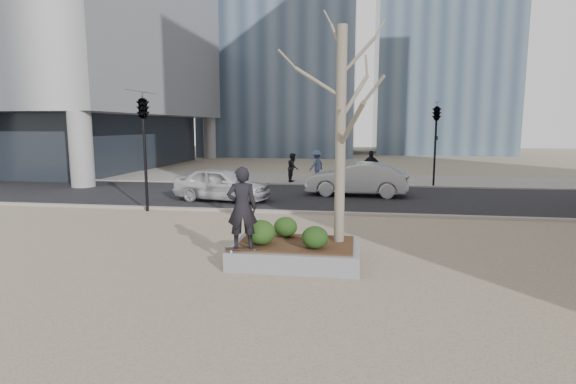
# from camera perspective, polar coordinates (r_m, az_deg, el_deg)

# --- Properties ---
(ground) EXTENTS (120.00, 120.00, 0.00)m
(ground) POSITION_cam_1_polar(r_m,az_deg,el_deg) (11.04, -4.19, -8.66)
(ground) COLOR gray
(ground) RESTS_ON ground
(street) EXTENTS (60.00, 8.00, 0.02)m
(street) POSITION_cam_1_polar(r_m,az_deg,el_deg) (20.67, 1.99, -0.57)
(street) COLOR black
(street) RESTS_ON ground
(far_sidewalk) EXTENTS (60.00, 6.00, 0.02)m
(far_sidewalk) POSITION_cam_1_polar(r_m,az_deg,el_deg) (27.57, 3.71, 1.68)
(far_sidewalk) COLOR gray
(far_sidewalk) RESTS_ON ground
(planter) EXTENTS (3.00, 2.00, 0.45)m
(planter) POSITION_cam_1_polar(r_m,az_deg,el_deg) (10.80, 1.02, -7.78)
(planter) COLOR gray
(planter) RESTS_ON ground
(planter_mulch) EXTENTS (2.70, 1.70, 0.04)m
(planter_mulch) POSITION_cam_1_polar(r_m,az_deg,el_deg) (10.74, 1.03, -6.53)
(planter_mulch) COLOR #382314
(planter_mulch) RESTS_ON planter
(sycamore_tree) EXTENTS (2.80, 2.80, 6.60)m
(sycamore_tree) POSITION_cam_1_polar(r_m,az_deg,el_deg) (10.60, 6.77, 11.34)
(sycamore_tree) COLOR gray
(sycamore_tree) RESTS_ON planter_mulch
(shrub_left) EXTENTS (0.69, 0.69, 0.58)m
(shrub_left) POSITION_cam_1_polar(r_m,az_deg,el_deg) (10.48, -3.49, -5.15)
(shrub_left) COLOR #193B12
(shrub_left) RESTS_ON planter_mulch
(shrub_middle) EXTENTS (0.59, 0.59, 0.50)m
(shrub_middle) POSITION_cam_1_polar(r_m,az_deg,el_deg) (11.21, -0.31, -4.46)
(shrub_middle) COLOR #1A3912
(shrub_middle) RESTS_ON planter_mulch
(shrub_right) EXTENTS (0.60, 0.60, 0.51)m
(shrub_right) POSITION_cam_1_polar(r_m,az_deg,el_deg) (10.17, 3.44, -5.79)
(shrub_right) COLOR #163510
(shrub_right) RESTS_ON planter_mulch
(skateboard) EXTENTS (0.80, 0.42, 0.08)m
(skateboard) POSITION_cam_1_polar(r_m,az_deg,el_deg) (10.19, -5.77, -7.29)
(skateboard) COLOR black
(skateboard) RESTS_ON planter
(skateboarder) EXTENTS (0.75, 0.57, 1.83)m
(skateboarder) POSITION_cam_1_polar(r_m,az_deg,el_deg) (9.98, -5.85, -2.01)
(skateboarder) COLOR black
(skateboarder) RESTS_ON skateboard
(police_car) EXTENTS (4.47, 2.52, 1.44)m
(police_car) POSITION_cam_1_polar(r_m,az_deg,el_deg) (19.59, -8.38, 0.99)
(police_car) COLOR silver
(police_car) RESTS_ON street
(car_silver) EXTENTS (4.76, 1.96, 1.53)m
(car_silver) POSITION_cam_1_polar(r_m,az_deg,el_deg) (21.06, 8.74, 1.63)
(car_silver) COLOR #95989C
(car_silver) RESTS_ON street
(pedestrian_a) EXTENTS (0.67, 0.84, 1.65)m
(pedestrian_a) POSITION_cam_1_polar(r_m,az_deg,el_deg) (25.91, 0.64, 3.12)
(pedestrian_a) COLOR black
(pedestrian_a) RESTS_ON far_sidewalk
(pedestrian_b) EXTENTS (1.18, 1.32, 1.77)m
(pedestrian_b) POSITION_cam_1_polar(r_m,az_deg,el_deg) (26.76, 3.62, 3.40)
(pedestrian_b) COLOR #3E4E6F
(pedestrian_b) RESTS_ON far_sidewalk
(pedestrian_c) EXTENTS (1.13, 0.62, 1.82)m
(pedestrian_c) POSITION_cam_1_polar(r_m,az_deg,el_deg) (25.94, 10.52, 3.18)
(pedestrian_c) COLOR black
(pedestrian_c) RESTS_ON far_sidewalk
(traffic_light_near) EXTENTS (0.60, 2.48, 4.50)m
(traffic_light_near) POSITION_cam_1_polar(r_m,az_deg,el_deg) (17.76, -17.72, 4.83)
(traffic_light_near) COLOR black
(traffic_light_near) RESTS_ON ground
(traffic_light_far) EXTENTS (0.60, 2.48, 4.50)m
(traffic_light_far) POSITION_cam_1_polar(r_m,az_deg,el_deg) (25.24, 18.20, 5.75)
(traffic_light_far) COLOR black
(traffic_light_far) RESTS_ON ground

